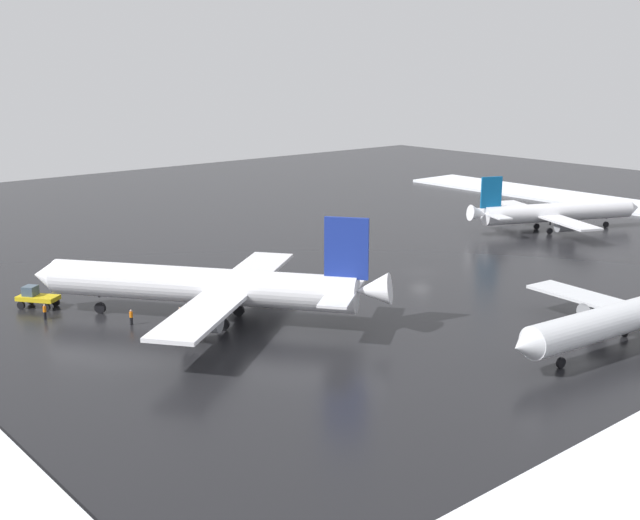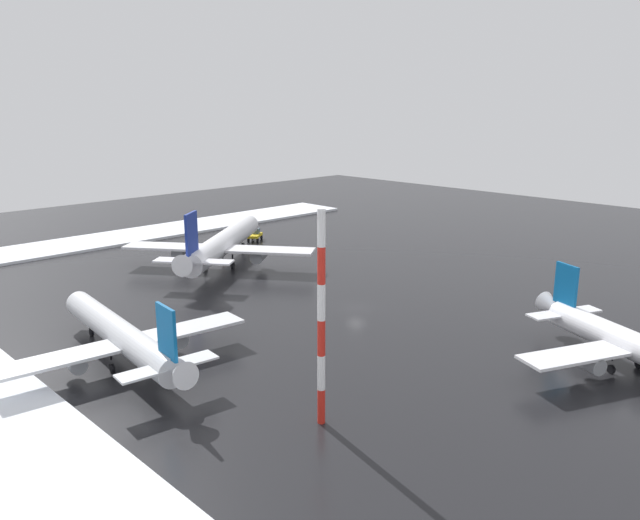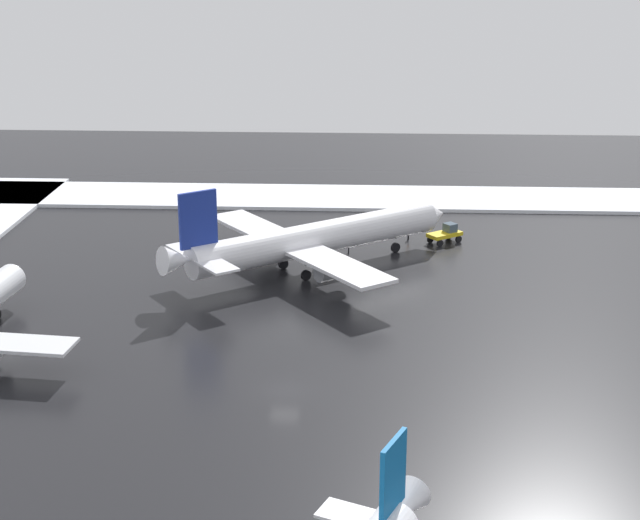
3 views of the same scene
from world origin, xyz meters
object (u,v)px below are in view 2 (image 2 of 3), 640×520
object	(u,v)px
airplane_far_rear	(121,335)
airplane_parked_portside	(222,243)
ground_crew_by_nose_gear	(220,250)
ground_crew_near_tug	(223,256)
antenna_mast	(321,320)
ground_crew_mid_apron	(234,239)
pushback_tug	(255,234)

from	to	relation	value
airplane_far_rear	airplane_parked_portside	bearing A→B (deg)	-44.66
airplane_parked_portside	ground_crew_by_nose_gear	size ratio (longest dim) A/B	20.32
airplane_far_rear	ground_crew_near_tug	bearing A→B (deg)	-43.60
antenna_mast	airplane_far_rear	bearing A→B (deg)	-165.91
ground_crew_mid_apron	antenna_mast	distance (m)	77.82
ground_crew_by_nose_gear	antenna_mast	size ratio (longest dim) A/B	0.09
antenna_mast	airplane_parked_portside	bearing A→B (deg)	152.83
ground_crew_by_nose_gear	antenna_mast	world-z (taller)	antenna_mast
airplane_far_rear	ground_crew_mid_apron	xyz separation A→B (m)	(-41.08, 45.89, -2.26)
airplane_far_rear	ground_crew_mid_apron	bearing A→B (deg)	-42.31
airplane_parked_portside	antenna_mast	xyz separation A→B (m)	(53.04, -27.23, 5.88)
airplane_parked_portside	pushback_tug	world-z (taller)	airplane_parked_portside
pushback_tug	ground_crew_near_tug	size ratio (longest dim) A/B	2.93
ground_crew_near_tug	airplane_far_rear	bearing A→B (deg)	66.03
pushback_tug	ground_crew_mid_apron	bearing A→B (deg)	132.38
antenna_mast	pushback_tug	bearing A→B (deg)	145.81
pushback_tug	ground_crew_near_tug	bearing A→B (deg)	176.10
pushback_tug	antenna_mast	distance (m)	79.60
ground_crew_mid_apron	airplane_far_rear	bearing A→B (deg)	24.22
pushback_tug	ground_crew_mid_apron	xyz separation A→B (m)	(-0.99, -4.95, -0.31)
pushback_tug	antenna_mast	xyz separation A→B (m)	(65.46, -44.47, 8.61)
pushback_tug	ground_crew_by_nose_gear	xyz separation A→B (m)	(5.32, -12.84, -0.31)
airplane_parked_portside	ground_crew_mid_apron	world-z (taller)	airplane_parked_portside
airplane_far_rear	pushback_tug	bearing A→B (deg)	-45.88
ground_crew_near_tug	antenna_mast	world-z (taller)	antenna_mast
airplane_parked_portside	pushback_tug	xyz separation A→B (m)	(-12.41, 17.24, -2.73)
ground_crew_by_nose_gear	ground_crew_near_tug	size ratio (longest dim) A/B	1.00
pushback_tug	ground_crew_by_nose_gear	world-z (taller)	pushback_tug
airplane_parked_portside	ground_crew_by_nose_gear	xyz separation A→B (m)	(-7.09, 4.40, -3.04)
airplane_far_rear	pushback_tug	distance (m)	64.77
pushback_tug	ground_crew_mid_apron	size ratio (longest dim) A/B	2.93
airplane_far_rear	ground_crew_near_tug	size ratio (longest dim) A/B	19.28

